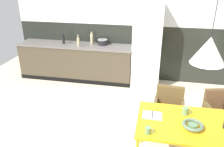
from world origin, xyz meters
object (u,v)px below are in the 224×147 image
object	(u,v)px
mug_tall_blue	(148,130)
bottle_wine_green	(63,40)
mug_dark_espresso	(186,111)
fruit_bowl	(193,125)
open_book	(152,115)
bottle_oil_tall	(92,39)
refrigerator_column	(147,46)
bottle_spice_small	(78,42)
cooking_pot	(102,42)
armchair_near_window	(220,108)
armchair_corner_seat	(169,105)
pendant_lamp_over_table_near	(209,50)
dining_table	(196,127)

from	to	relation	value
mug_tall_blue	bottle_wine_green	bearing A→B (deg)	127.97
mug_dark_espresso	bottle_wine_green	distance (m)	3.68
fruit_bowl	open_book	distance (m)	0.54
bottle_oil_tall	bottle_wine_green	world-z (taller)	bottle_oil_tall
mug_dark_espresso	refrigerator_column	bearing A→B (deg)	105.87
mug_dark_espresso	bottle_spice_small	bearing A→B (deg)	135.74
cooking_pot	fruit_bowl	bearing A→B (deg)	-56.79
fruit_bowl	mug_dark_espresso	size ratio (longest dim) A/B	1.98
mug_dark_espresso	bottle_spice_small	xyz separation A→B (m)	(-2.32, 2.26, 0.23)
armchair_near_window	cooking_pot	xyz separation A→B (m)	(-2.43, 1.81, 0.48)
armchair_near_window	fruit_bowl	xyz separation A→B (m)	(-0.58, -1.00, 0.29)
bottle_oil_tall	bottle_spice_small	bearing A→B (deg)	-131.10
armchair_corner_seat	bottle_wine_green	world-z (taller)	bottle_wine_green
pendant_lamp_over_table_near	open_book	bearing A→B (deg)	176.02
cooking_pot	bottle_oil_tall	bearing A→B (deg)	171.54
mug_tall_blue	mug_dark_espresso	world-z (taller)	mug_dark_espresso
armchair_near_window	bottle_oil_tall	size ratio (longest dim) A/B	2.59
fruit_bowl	bottle_spice_small	distance (m)	3.51
refrigerator_column	mug_dark_espresso	bearing A→B (deg)	-74.13
armchair_near_window	bottle_wine_green	distance (m)	3.86
armchair_near_window	fruit_bowl	size ratio (longest dim) A/B	2.95
mug_tall_blue	cooking_pot	xyz separation A→B (m)	(-1.31, 3.03, 0.19)
cooking_pot	bottle_spice_small	xyz separation A→B (m)	(-0.54, -0.25, 0.04)
armchair_near_window	dining_table	bearing A→B (deg)	46.65
mug_tall_blue	cooking_pot	distance (m)	3.30
fruit_bowl	open_book	size ratio (longest dim) A/B	1.00
armchair_corner_seat	armchair_near_window	size ratio (longest dim) A/B	1.02
armchair_corner_seat	pendant_lamp_over_table_near	size ratio (longest dim) A/B	0.70
mug_tall_blue	bottle_spice_small	world-z (taller)	bottle_spice_small
bottle_spice_small	armchair_near_window	bearing A→B (deg)	-27.84
armchair_near_window	bottle_oil_tall	world-z (taller)	bottle_oil_tall
bottle_oil_tall	bottle_wine_green	distance (m)	0.71
bottle_oil_tall	refrigerator_column	bearing A→B (deg)	-6.13
bottle_spice_small	pendant_lamp_over_table_near	distance (m)	3.52
dining_table	open_book	distance (m)	0.58
bottle_wine_green	refrigerator_column	bearing A→B (deg)	-0.38
mug_dark_espresso	bottle_spice_small	size ratio (longest dim) A/B	0.47
armchair_near_window	bottle_spice_small	bearing A→B (deg)	-41.06
refrigerator_column	bottle_spice_small	xyz separation A→B (m)	(-1.64, -0.14, 0.05)
mug_tall_blue	bottle_oil_tall	bearing A→B (deg)	117.42
mug_tall_blue	cooking_pot	bearing A→B (deg)	113.34
refrigerator_column	mug_tall_blue	bearing A→B (deg)	-85.96
armchair_near_window	cooking_pot	distance (m)	3.07
dining_table	mug_tall_blue	xyz separation A→B (m)	(-0.60, -0.32, 0.09)
fruit_bowl	mug_dark_espresso	xyz separation A→B (m)	(-0.06, 0.31, 0.01)
pendant_lamp_over_table_near	fruit_bowl	bearing A→B (deg)	-114.64
armchair_near_window	open_book	bearing A→B (deg)	23.71
armchair_corner_seat	bottle_wine_green	distance (m)	3.20
open_book	bottle_oil_tall	xyz separation A→B (m)	(-1.63, 2.67, 0.29)
fruit_bowl	bottle_oil_tall	distance (m)	3.57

